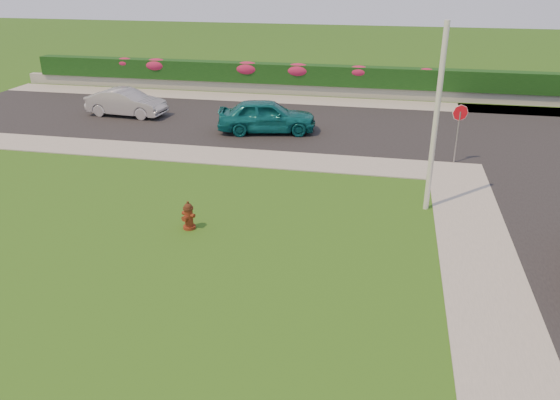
% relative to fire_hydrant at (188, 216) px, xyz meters
% --- Properties ---
extents(ground, '(120.00, 120.00, 0.00)m').
position_rel_fire_hydrant_xyz_m(ground, '(0.91, -2.73, -0.40)').
color(ground, black).
rests_on(ground, ground).
extents(street_far, '(26.00, 8.00, 0.04)m').
position_rel_fire_hydrant_xyz_m(street_far, '(-4.09, 11.27, -0.38)').
color(street_far, black).
rests_on(street_far, ground).
extents(sidewalk_right, '(2.00, 20.00, 0.04)m').
position_rel_fire_hydrant_xyz_m(sidewalk_right, '(7.91, -4.73, -0.38)').
color(sidewalk_right, gray).
rests_on(sidewalk_right, ground).
extents(sidewalk_far, '(24.00, 2.00, 0.04)m').
position_rel_fire_hydrant_xyz_m(sidewalk_far, '(-5.09, 6.27, -0.38)').
color(sidewalk_far, gray).
rests_on(sidewalk_far, ground).
extents(curb_corner, '(2.00, 2.00, 0.04)m').
position_rel_fire_hydrant_xyz_m(curb_corner, '(7.91, 6.27, -0.38)').
color(curb_corner, gray).
rests_on(curb_corner, ground).
extents(sidewalk_beyond, '(34.00, 2.00, 0.04)m').
position_rel_fire_hydrant_xyz_m(sidewalk_beyond, '(-0.09, 16.27, -0.38)').
color(sidewalk_beyond, gray).
rests_on(sidewalk_beyond, ground).
extents(retaining_wall, '(34.00, 0.40, 0.60)m').
position_rel_fire_hydrant_xyz_m(retaining_wall, '(-0.09, 17.77, -0.10)').
color(retaining_wall, gray).
rests_on(retaining_wall, ground).
extents(hedge, '(32.00, 0.90, 1.10)m').
position_rel_fire_hydrant_xyz_m(hedge, '(-0.09, 17.87, 0.75)').
color(hedge, black).
rests_on(hedge, retaining_wall).
extents(fire_hydrant, '(0.43, 0.41, 0.84)m').
position_rel_fire_hydrant_xyz_m(fire_hydrant, '(0.00, 0.00, 0.00)').
color(fire_hydrant, '#53110D').
rests_on(fire_hydrant, ground).
extents(sedan_teal, '(4.58, 2.58, 1.47)m').
position_rel_fire_hydrant_xyz_m(sedan_teal, '(0.04, 9.83, 0.38)').
color(sedan_teal, '#0C5B61').
rests_on(sedan_teal, street_far).
extents(sedan_silver, '(4.02, 1.67, 1.29)m').
position_rel_fire_hydrant_xyz_m(sedan_silver, '(-7.39, 11.25, 0.29)').
color(sedan_silver, '#A5A6AC').
rests_on(sedan_silver, street_far).
extents(utility_pole, '(0.16, 0.16, 5.58)m').
position_rel_fire_hydrant_xyz_m(utility_pole, '(6.69, 2.78, 2.39)').
color(utility_pole, silver).
rests_on(utility_pole, ground).
extents(stop_sign, '(0.59, 0.22, 2.27)m').
position_rel_fire_hydrant_xyz_m(stop_sign, '(7.90, 7.28, 1.27)').
color(stop_sign, slate).
rests_on(stop_sign, ground).
extents(flower_clump_a, '(1.19, 0.77, 0.60)m').
position_rel_fire_hydrant_xyz_m(flower_clump_a, '(-10.58, 17.77, 1.07)').
color(flower_clump_a, '#B21E41').
rests_on(flower_clump_a, hedge).
extents(flower_clump_b, '(1.52, 0.98, 0.76)m').
position_rel_fire_hydrant_xyz_m(flower_clump_b, '(-8.54, 17.77, 1.00)').
color(flower_clump_b, '#B21E41').
rests_on(flower_clump_b, hedge).
extents(flower_clump_c, '(1.57, 1.01, 0.78)m').
position_rel_fire_hydrant_xyz_m(flower_clump_c, '(-2.93, 17.77, 0.99)').
color(flower_clump_c, '#B21E41').
rests_on(flower_clump_c, hedge).
extents(flower_clump_d, '(1.54, 0.99, 0.77)m').
position_rel_fire_hydrant_xyz_m(flower_clump_d, '(0.06, 17.77, 1.00)').
color(flower_clump_d, '#B21E41').
rests_on(flower_clump_d, hedge).
extents(flower_clump_e, '(1.31, 0.84, 0.66)m').
position_rel_fire_hydrant_xyz_m(flower_clump_e, '(3.48, 17.77, 1.04)').
color(flower_clump_e, '#B21E41').
rests_on(flower_clump_e, hedge).
extents(flower_clump_f, '(1.04, 0.67, 0.52)m').
position_rel_fire_hydrant_xyz_m(flower_clump_f, '(7.14, 17.77, 1.10)').
color(flower_clump_f, '#B21E41').
rests_on(flower_clump_f, hedge).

